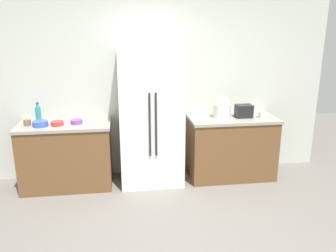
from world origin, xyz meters
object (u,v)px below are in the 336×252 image
at_px(cup_a, 238,111).
at_px(bowl_c, 77,122).
at_px(cup_b, 27,122).
at_px(bottle_a, 38,113).
at_px(bowl_a, 57,123).
at_px(rice_cooker, 222,107).
at_px(refrigerator, 151,118).
at_px(toaster, 244,111).
at_px(bowl_b, 40,124).
at_px(cup_c, 262,115).

distance_m(cup_a, bowl_c, 2.28).
distance_m(cup_b, bowl_c, 0.62).
height_order(bottle_a, cup_b, bottle_a).
bearing_deg(bowl_a, cup_b, 172.79).
relative_size(cup_b, bowl_c, 0.61).
bearing_deg(bowl_a, rice_cooker, 2.52).
bearing_deg(refrigerator, bowl_c, -178.54).
height_order(toaster, bottle_a, bottle_a).
bearing_deg(bowl_b, bowl_c, 7.79).
xyz_separation_m(cup_c, bowl_b, (-2.98, -0.01, -0.01)).
bearing_deg(rice_cooker, bowl_b, -177.42).
relative_size(refrigerator, toaster, 8.14).
distance_m(toaster, bowl_a, 2.53).
distance_m(cup_b, cup_c, 3.15).
height_order(cup_c, bowl_c, cup_c).
height_order(cup_a, cup_b, cup_a).
relative_size(toaster, bowl_a, 1.42).
distance_m(refrigerator, bowl_a, 1.22).
distance_m(rice_cooker, bowl_c, 1.99).
height_order(toaster, bowl_a, toaster).
bearing_deg(bowl_a, bowl_c, 11.70).
distance_m(rice_cooker, bowl_a, 2.22).
xyz_separation_m(refrigerator, bowl_a, (-1.22, -0.07, -0.00)).
height_order(bottle_a, bowl_c, bottle_a).
relative_size(bottle_a, bowl_c, 1.71).
xyz_separation_m(cup_b, bowl_b, (0.17, -0.06, -0.01)).
bearing_deg(bowl_c, bowl_a, -168.30).
bearing_deg(cup_c, cup_a, 134.18).
bearing_deg(rice_cooker, cup_c, -10.50).
xyz_separation_m(cup_b, bowl_a, (0.38, -0.05, -0.01)).
height_order(toaster, bowl_b, toaster).
xyz_separation_m(rice_cooker, bottle_a, (-2.50, 0.16, -0.04)).
bearing_deg(cup_b, bowl_b, -19.14).
bearing_deg(cup_a, toaster, -85.34).
bearing_deg(rice_cooker, bowl_a, -177.48).
xyz_separation_m(bowl_a, bowl_c, (0.24, 0.05, -0.00)).
xyz_separation_m(bottle_a, cup_b, (-0.10, -0.21, -0.06)).
xyz_separation_m(refrigerator, bowl_b, (-1.43, -0.09, 0.01)).
bearing_deg(refrigerator, cup_a, 8.15).
bearing_deg(refrigerator, bowl_a, -176.52).
height_order(refrigerator, toaster, refrigerator).
relative_size(cup_a, cup_b, 0.92).
bearing_deg(toaster, cup_c, -16.09).
bearing_deg(bowl_c, rice_cooker, 1.40).
height_order(rice_cooker, cup_c, rice_cooker).
relative_size(rice_cooker, bowl_a, 1.90).
xyz_separation_m(refrigerator, cup_a, (1.29, 0.19, 0.01)).
bearing_deg(toaster, bottle_a, 176.13).
xyz_separation_m(refrigerator, bowl_c, (-0.98, -0.02, -0.00)).
height_order(bottle_a, bowl_a, bottle_a).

